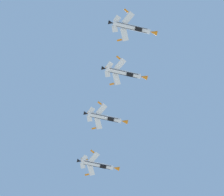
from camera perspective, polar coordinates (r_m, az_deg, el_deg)
fighter_jet_lead at (r=190.76m, az=-1.57°, el=-7.38°), size 15.97×10.44×4.38m
fighter_jet_left_wing at (r=181.95m, az=-0.74°, el=-2.17°), size 15.97×10.32×4.53m
fighter_jet_right_wing at (r=173.91m, az=1.35°, el=2.80°), size 15.97×10.47×4.38m
fighter_jet_left_outer at (r=164.70m, az=2.27°, el=7.78°), size 15.97×10.21×4.70m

